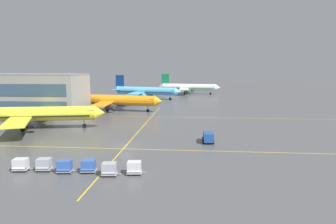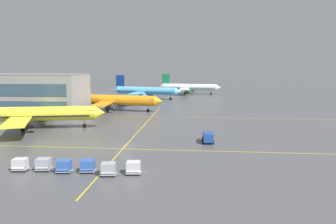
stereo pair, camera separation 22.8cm
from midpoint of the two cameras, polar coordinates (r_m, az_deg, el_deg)
ground_plane at (r=57.67m, az=-8.14°, el=-6.52°), size 600.00×600.00×0.00m
airliner_front_gate at (r=79.18m, az=-24.83°, el=-0.37°), size 34.87×29.63×10.90m
airliner_second_row at (r=104.81m, az=-10.33°, el=2.29°), size 34.99×29.83×10.90m
airliner_third_row at (r=143.24m, az=-4.34°, el=4.11°), size 35.78×30.52×11.32m
airliner_far_left_stand at (r=170.54m, az=4.06°, el=4.82°), size 36.09×30.64×11.29m
taxiway_markings at (r=73.07m, az=-5.21°, el=-3.26°), size 147.02×79.96×0.01m
service_truck_red_van at (r=60.03m, az=7.84°, el=-4.76°), size 2.29×4.19×2.10m
baggage_cart_row_leftmost at (r=48.53m, az=-26.56°, el=-9.03°), size 2.82×1.88×1.86m
baggage_cart_row_second at (r=47.19m, az=-22.83°, el=-9.28°), size 2.82×1.88×1.86m
baggage_cart_row_middle at (r=45.32m, az=-19.33°, el=-9.82°), size 2.82×1.88×1.86m
baggage_cart_row_fourth at (r=44.44m, az=-15.11°, el=-9.99°), size 2.82×1.88×1.86m
baggage_cart_row_fifth at (r=42.49m, az=-11.29°, el=-10.73°), size 2.82×1.88×1.86m
baggage_cart_row_rightmost at (r=42.49m, az=-6.55°, el=-10.61°), size 2.82×1.88×1.86m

